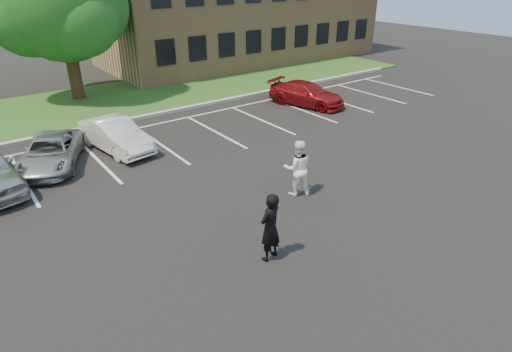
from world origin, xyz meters
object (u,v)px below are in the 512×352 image
(office_building, at_px, (240,6))
(car_white_sedan, at_px, (116,135))
(tree, at_px, (62,2))
(man_black_suit, at_px, (270,227))
(car_red_compact, at_px, (306,94))
(car_silver_minivan, at_px, (51,152))
(man_white_shirt, at_px, (297,168))

(office_building, xyz_separation_m, car_white_sedan, (-15.74, -13.35, -3.49))
(office_building, distance_m, tree, 15.36)
(man_black_suit, distance_m, car_red_compact, 14.37)
(car_red_compact, bearing_deg, car_white_sedan, 162.29)
(tree, height_order, car_white_sedan, tree)
(car_silver_minivan, bearing_deg, man_black_suit, -46.99)
(car_white_sedan, distance_m, car_red_compact, 10.99)
(tree, height_order, car_red_compact, tree)
(man_white_shirt, relative_size, car_red_compact, 0.45)
(office_building, xyz_separation_m, man_white_shirt, (-12.20, -20.92, -3.17))
(car_white_sedan, bearing_deg, man_black_suit, -96.36)
(man_black_suit, xyz_separation_m, car_silver_minivan, (-3.18, 9.79, -0.40))
(office_building, xyz_separation_m, man_black_suit, (-15.19, -23.21, -3.18))
(car_red_compact, bearing_deg, office_building, 52.63)
(tree, bearing_deg, car_red_compact, -42.18)
(tree, xyz_separation_m, car_white_sedan, (-1.07, -9.00, -4.68))
(man_black_suit, xyz_separation_m, man_white_shirt, (2.99, 2.29, 0.01))
(car_white_sedan, bearing_deg, car_silver_minivan, 171.95)
(tree, distance_m, man_white_shirt, 17.31)
(tree, relative_size, car_red_compact, 2.00)
(tree, relative_size, man_black_suit, 4.49)
(man_black_suit, height_order, man_white_shirt, man_white_shirt)
(car_red_compact, bearing_deg, man_black_suit, -154.34)
(man_white_shirt, xyz_separation_m, car_red_compact, (7.44, 7.58, -0.35))
(tree, bearing_deg, car_white_sedan, -96.75)
(man_black_suit, relative_size, car_red_compact, 0.45)
(car_silver_minivan, relative_size, car_red_compact, 0.96)
(office_building, height_order, car_red_compact, office_building)
(man_white_shirt, bearing_deg, car_white_sedan, -36.74)
(tree, height_order, man_white_shirt, tree)
(office_building, relative_size, tree, 2.55)
(tree, relative_size, car_white_sedan, 2.16)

